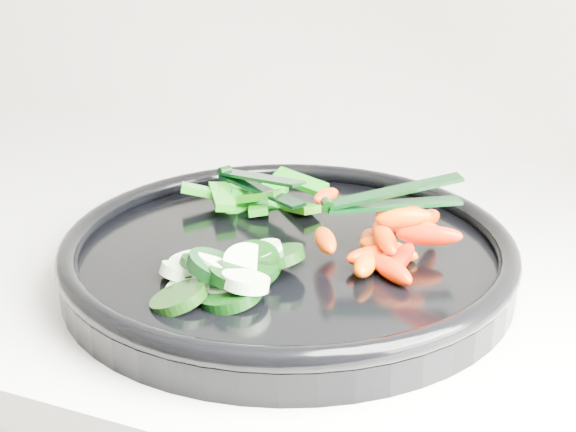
% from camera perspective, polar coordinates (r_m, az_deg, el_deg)
% --- Properties ---
extents(veggie_tray, '(0.45, 0.45, 0.04)m').
position_cam_1_polar(veggie_tray, '(0.67, -0.00, -2.76)').
color(veggie_tray, black).
rests_on(veggie_tray, counter).
extents(cucumber_pile, '(0.11, 0.12, 0.04)m').
position_cam_1_polar(cucumber_pile, '(0.61, -4.84, -4.04)').
color(cucumber_pile, black).
rests_on(cucumber_pile, veggie_tray).
extents(carrot_pile, '(0.14, 0.14, 0.05)m').
position_cam_1_polar(carrot_pile, '(0.65, 7.01, -1.53)').
color(carrot_pile, '#EA2400').
rests_on(carrot_pile, veggie_tray).
extents(pepper_pile, '(0.14, 0.11, 0.03)m').
position_cam_1_polar(pepper_pile, '(0.75, -2.55, 1.31)').
color(pepper_pile, '#0A6F10').
rests_on(pepper_pile, veggie_tray).
extents(tong_carrot, '(0.10, 0.07, 0.02)m').
position_cam_1_polar(tong_carrot, '(0.64, 7.27, 1.26)').
color(tong_carrot, black).
rests_on(tong_carrot, carrot_pile).
extents(tong_pepper, '(0.11, 0.06, 0.02)m').
position_cam_1_polar(tong_pepper, '(0.74, -2.17, 2.38)').
color(tong_pepper, black).
rests_on(tong_pepper, pepper_pile).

